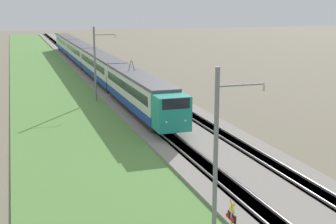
# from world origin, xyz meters

# --- Properties ---
(ballast_main) EXTENTS (240.00, 4.40, 0.30)m
(ballast_main) POSITION_xyz_m (50.00, 0.00, 0.15)
(ballast_main) COLOR gray
(ballast_main) RESTS_ON ground
(ballast_adjacent) EXTENTS (240.00, 4.40, 0.30)m
(ballast_adjacent) POSITION_xyz_m (50.00, -4.40, 0.15)
(ballast_adjacent) COLOR gray
(ballast_adjacent) RESTS_ON ground
(track_main) EXTENTS (240.00, 1.57, 0.45)m
(track_main) POSITION_xyz_m (50.00, 0.00, 0.16)
(track_main) COLOR #4C4238
(track_main) RESTS_ON ground
(track_adjacent) EXTENTS (240.00, 1.57, 0.45)m
(track_adjacent) POSITION_xyz_m (50.00, -4.40, 0.16)
(track_adjacent) COLOR #4C4238
(track_adjacent) RESTS_ON ground
(grass_verge) EXTENTS (240.00, 12.67, 0.12)m
(grass_verge) POSITION_xyz_m (50.00, 6.17, 0.06)
(grass_verge) COLOR #5B8E42
(grass_verge) RESTS_ON ground
(passenger_train) EXTENTS (84.83, 2.87, 5.16)m
(passenger_train) POSITION_xyz_m (62.69, 0.00, 2.43)
(passenger_train) COLOR teal
(passenger_train) RESTS_ON ground
(catenary_mast_near) EXTENTS (0.22, 2.56, 8.16)m
(catenary_mast_near) POSITION_xyz_m (5.57, 3.03, 4.22)
(catenary_mast_near) COLOR slate
(catenary_mast_near) RESTS_ON ground
(catenary_mast_mid) EXTENTS (0.22, 2.56, 8.52)m
(catenary_mast_mid) POSITION_xyz_m (38.88, 3.04, 4.40)
(catenary_mast_mid) COLOR slate
(catenary_mast_mid) RESTS_ON ground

